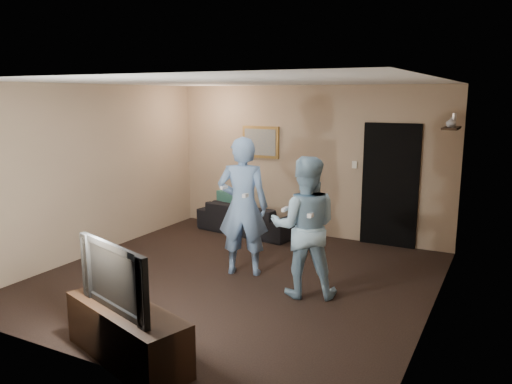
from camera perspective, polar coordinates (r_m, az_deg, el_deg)
The scene contains 19 objects.
ground at distance 6.85m, azimuth -2.25°, elevation -9.81°, with size 5.00×5.00×0.00m, color black.
ceiling at distance 6.41m, azimuth -2.43°, elevation 12.49°, with size 5.00×5.00×0.04m, color silver.
wall_back at distance 8.73m, azimuth 5.88°, elevation 3.50°, with size 5.00×0.04×2.60m, color tan.
wall_front at distance 4.56m, azimuth -18.22°, elevation -3.97°, with size 5.00×0.04×2.60m, color tan.
wall_left at distance 8.03m, azimuth -18.00°, elevation 2.36°, with size 0.04×5.00×2.60m, color tan.
wall_right at distance 5.71m, azimuth 20.00°, elevation -1.14°, with size 0.04×5.00×2.60m, color tan.
sofa at distance 8.96m, azimuth -0.91°, elevation -2.96°, with size 1.84×0.72×0.54m, color black.
throw_pillow at distance 9.11m, azimuth -3.22°, elevation -1.38°, with size 0.46×0.15×0.46m, color #1B524B.
painting_frame at distance 9.05m, azimuth 0.54°, elevation 5.73°, with size 0.72×0.05×0.57m, color olive.
painting_canvas at distance 9.02m, azimuth 0.46°, elevation 5.72°, with size 0.62×0.01×0.47m, color slate.
doorway at distance 8.33m, azimuth 15.06°, elevation 0.72°, with size 0.90×0.06×2.00m, color black.
light_switch at distance 8.44m, azimuth 11.19°, elevation 3.08°, with size 0.08×0.02×0.12m, color silver.
wall_shelf at distance 7.40m, azimuth 21.44°, elevation 6.82°, with size 0.20×0.60×0.03m, color black.
shelf_vase at distance 7.31m, azimuth 21.41°, elevation 7.44°, with size 0.13×0.13×0.14m, color #B3B4B9.
shelf_figurine at distance 7.64m, azimuth 21.70°, elevation 7.70°, with size 0.06×0.06×0.18m, color white.
tv_console at distance 4.98m, azimuth -14.52°, elevation -15.41°, with size 1.47×0.47×0.52m, color black.
television at distance 4.75m, azimuth -14.86°, elevation -9.14°, with size 1.10×0.14×0.63m, color black.
wii_player_left at distance 6.77m, azimuth -1.51°, elevation -1.66°, with size 0.80×0.66×1.90m.
wii_player_right at distance 6.09m, azimuth 5.56°, elevation -3.99°, with size 1.02×0.92×1.73m.
Camera 1 is at (3.20, -5.55, 2.44)m, focal length 35.00 mm.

